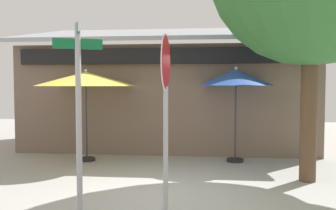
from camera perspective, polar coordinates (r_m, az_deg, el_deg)
ground_plane at (r=7.26m, az=0.38°, el=-13.67°), size 28.00×28.00×0.10m
cafe_building at (r=12.74m, az=0.35°, el=1.59°), size 9.44×4.97×4.29m
street_sign_post at (r=5.89m, az=-13.56°, el=0.66°), size 0.70×0.76×2.99m
stop_sign at (r=5.21m, az=-0.36°, el=1.90°), size 0.07×0.80×2.76m
patio_umbrella_mustard_left at (r=10.14m, az=-12.48°, el=3.86°), size 2.69×2.69×2.46m
patio_umbrella_royal_blue_center at (r=9.94m, az=10.37°, el=4.04°), size 1.96×1.96×2.52m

